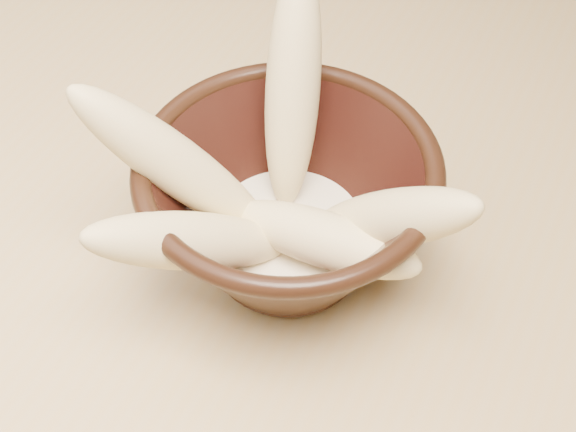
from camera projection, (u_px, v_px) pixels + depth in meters
The scene contains 8 objects.
table at pixel (317, 193), 0.69m from camera, with size 1.20×0.80×0.75m.
bowl at pixel (288, 207), 0.50m from camera, with size 0.19×0.19×0.10m.
milk_puddle at pixel (288, 232), 0.52m from camera, with size 0.11×0.11×0.01m, color #F0E2C1.
banana_upright at pixel (293, 89), 0.50m from camera, with size 0.03×0.03×0.16m, color #EACB8A.
banana_left at pixel (175, 165), 0.48m from camera, with size 0.03×0.03×0.16m, color #EACB8A.
banana_right at pixel (391, 218), 0.47m from camera, with size 0.03×0.03×0.13m, color #EACB8A.
banana_across at pixel (323, 239), 0.48m from camera, with size 0.03×0.03×0.13m, color #EACB8A.
banana_front at pixel (193, 241), 0.46m from camera, with size 0.03×0.03×0.14m, color #EACB8A.
Camera 1 is at (0.18, -0.42, 1.19)m, focal length 50.00 mm.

